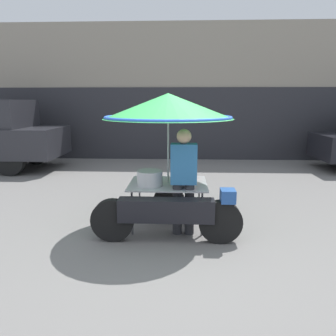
% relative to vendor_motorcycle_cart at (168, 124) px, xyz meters
% --- Properties ---
extents(ground_plane, '(36.00, 36.00, 0.00)m').
position_rel_vendor_motorcycle_cart_xyz_m(ground_plane, '(0.17, -0.72, -1.63)').
color(ground_plane, slate).
extents(shopfront_building, '(28.00, 2.06, 4.47)m').
position_rel_vendor_motorcycle_cart_xyz_m(shopfront_building, '(0.17, 7.15, 0.59)').
color(shopfront_building, gray).
rests_on(shopfront_building, ground).
extents(vendor_motorcycle_cart, '(2.14, 1.98, 2.08)m').
position_rel_vendor_motorcycle_cart_xyz_m(vendor_motorcycle_cart, '(0.00, 0.00, 0.00)').
color(vendor_motorcycle_cart, black).
rests_on(vendor_motorcycle_cart, ground).
extents(vendor_person, '(0.38, 0.22, 1.58)m').
position_rel_vendor_motorcycle_cart_xyz_m(vendor_person, '(0.24, -0.29, -0.75)').
color(vendor_person, '#2D2D33').
rests_on(vendor_person, ground).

